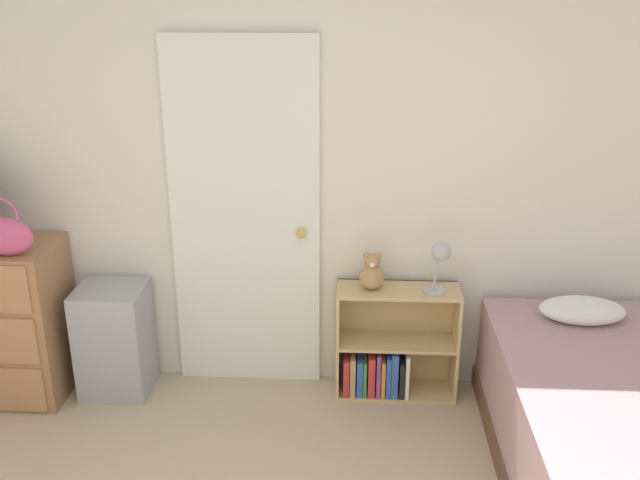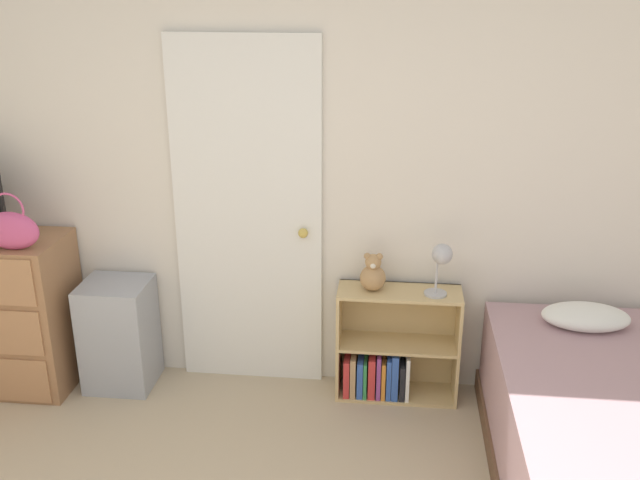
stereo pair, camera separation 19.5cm
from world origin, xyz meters
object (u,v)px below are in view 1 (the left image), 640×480
bookshelf (387,354)px  desk_lamp (440,257)px  teddy_bear (372,273)px  bed (615,440)px  handbag (4,236)px  storage_bin (115,339)px

bookshelf → desk_lamp: desk_lamp is taller
teddy_bear → bed: bearing=-36.0°
handbag → teddy_bear: bearing=7.5°
handbag → bookshelf: 2.18m
bookshelf → teddy_bear: (-0.10, -0.00, 0.51)m
bookshelf → desk_lamp: 0.68m
storage_bin → desk_lamp: size_ratio=2.15×
bookshelf → teddy_bear: teddy_bear is taller
bookshelf → teddy_bear: bearing=-177.5°
handbag → desk_lamp: bearing=5.3°
desk_lamp → teddy_bear: bearing=173.8°
handbag → teddy_bear: size_ratio=1.45×
handbag → storage_bin: 0.86m
storage_bin → desk_lamp: bearing=0.3°
bookshelf → bed: bed is taller
teddy_bear → storage_bin: bearing=-178.1°
handbag → bed: 3.18m
bed → desk_lamp: bearing=134.4°
desk_lamp → bookshelf: bearing=170.5°
bookshelf → bed: 1.31m
teddy_bear → desk_lamp: bearing=-6.2°
desk_lamp → bed: bearing=-45.6°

